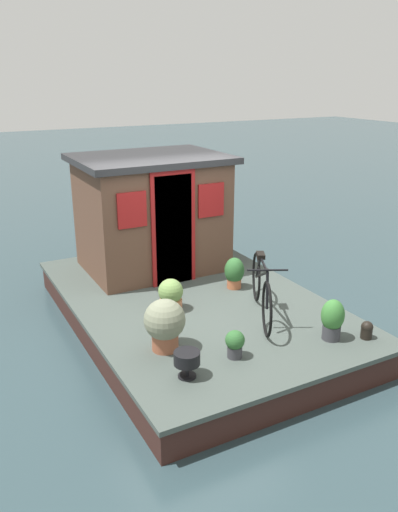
# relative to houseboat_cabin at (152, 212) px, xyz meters

# --- Properties ---
(ground_plane) EXTENTS (60.00, 60.00, 0.00)m
(ground_plane) POSITION_rel_houseboat_cabin_xyz_m (-1.43, 0.00, -1.38)
(ground_plane) COLOR #2D4247
(houseboat_deck) EXTENTS (5.09, 3.33, 0.44)m
(houseboat_deck) POSITION_rel_houseboat_cabin_xyz_m (-1.43, 0.00, -1.16)
(houseboat_deck) COLOR #424C47
(houseboat_deck) RESTS_ON ground_plane
(houseboat_cabin) EXTENTS (1.82, 2.36, 1.87)m
(houseboat_cabin) POSITION_rel_houseboat_cabin_xyz_m (0.00, 0.00, 0.00)
(houseboat_cabin) COLOR brown
(houseboat_cabin) RESTS_ON houseboat_deck
(bicycle) EXTENTS (1.60, 0.86, 0.84)m
(bicycle) POSITION_rel_houseboat_cabin_xyz_m (-2.41, -0.53, -0.56)
(bicycle) COLOR black
(bicycle) RESTS_ON houseboat_deck
(potted_plant_geranium) EXTENTS (0.21, 0.21, 0.38)m
(potted_plant_geranium) POSITION_rel_houseboat_cabin_xyz_m (-2.09, 0.82, -0.77)
(potted_plant_geranium) COLOR slate
(potted_plant_geranium) RESTS_ON houseboat_deck
(potted_plant_mint) EXTENTS (0.49, 0.49, 0.63)m
(potted_plant_mint) POSITION_rel_houseboat_cabin_xyz_m (-2.62, 0.98, -0.60)
(potted_plant_mint) COLOR #935138
(potted_plant_mint) RESTS_ON houseboat_deck
(potted_plant_fern) EXTENTS (0.23, 0.23, 0.33)m
(potted_plant_fern) POSITION_rel_houseboat_cabin_xyz_m (-3.17, 0.35, -0.77)
(potted_plant_fern) COLOR #38383D
(potted_plant_fern) RESTS_ON houseboat_deck
(potted_plant_sage) EXTENTS (0.30, 0.30, 0.48)m
(potted_plant_sage) POSITION_rel_houseboat_cabin_xyz_m (-1.42, -0.72, -0.70)
(potted_plant_sage) COLOR #B2603D
(potted_plant_sage) RESTS_ON houseboat_deck
(potted_plant_rosemary) EXTENTS (0.34, 0.34, 0.45)m
(potted_plant_rosemary) POSITION_rel_houseboat_cabin_xyz_m (-1.67, 0.46, -0.72)
(potted_plant_rosemary) COLOR #C6754C
(potted_plant_rosemary) RESTS_ON houseboat_deck
(potted_plant_basil) EXTENTS (0.28, 0.28, 0.52)m
(potted_plant_basil) POSITION_rel_houseboat_cabin_xyz_m (-3.36, -0.92, -0.68)
(potted_plant_basil) COLOR #38383D
(potted_plant_basil) RESTS_ON houseboat_deck
(charcoal_grill) EXTENTS (0.29, 0.29, 0.30)m
(charcoal_grill) POSITION_rel_houseboat_cabin_xyz_m (-3.28, 1.02, -0.73)
(charcoal_grill) COLOR black
(charcoal_grill) RESTS_ON houseboat_deck
(mooring_bollard) EXTENTS (0.15, 0.15, 0.23)m
(mooring_bollard) POSITION_rel_houseboat_cabin_xyz_m (-3.55, -1.32, -0.83)
(mooring_bollard) COLOR black
(mooring_bollard) RESTS_ON houseboat_deck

